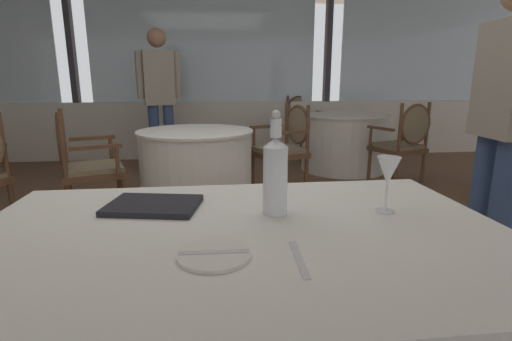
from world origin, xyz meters
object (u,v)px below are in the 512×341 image
Objects in this scene: wine_glass at (388,172)px; diner_person_1 at (505,112)px; dining_chair_2_1 at (286,142)px; water_bottle at (275,174)px; dining_chair_3_0 at (303,121)px; dining_chair_1_0 at (504,138)px; menu_book at (154,205)px; diner_person_0 at (160,93)px; dining_chair_2_0 at (81,159)px; side_plate at (214,254)px; dining_chair_3_1 at (404,139)px.

diner_person_1 is at bearing 37.31° from wine_glass.
dining_chair_2_1 reaches higher than wine_glass.
water_bottle is 0.36× the size of dining_chair_2_1.
dining_chair_1_0 is at bearing 19.02° from dining_chair_3_0.
menu_book is (-0.77, 0.13, -0.12)m from wine_glass.
menu_book is 0.32× the size of dining_chair_3_0.
diner_person_0 is 1.03× the size of diner_person_1.
dining_chair_2_0 is at bearing -118.96° from dining_chair_1_0.
diner_person_1 reaches higher than dining_chair_3_0.
side_plate is 0.20× the size of dining_chair_3_1.
side_plate is 4.01m from diner_person_0.
side_plate is 0.11× the size of diner_person_0.
wine_glass is 0.11× the size of diner_person_0.
dining_chair_3_1 reaches higher than dining_chair_2_1.
dining_chair_3_1 is at bearing 54.92° from side_plate.
wine_glass is 0.11× the size of diner_person_1.
menu_book is 0.17× the size of diner_person_0.
wine_glass reaches higher than side_plate.
water_bottle is 0.36× the size of dining_chair_3_1.
dining_chair_2_0 is 2.93m from diner_person_1.
dining_chair_3_1 is at bearing 54.91° from water_bottle.
diner_person_1 is at bearing 28.80° from water_bottle.
dining_chair_1_0 is at bearing 46.54° from menu_book.
side_plate is 0.20× the size of dining_chair_2_1.
menu_book is 0.32× the size of dining_chair_3_1.
diner_person_0 reaches higher than dining_chair_3_0.
dining_chair_3_1 reaches higher than side_plate.
dining_chair_2_1 is at bearing 77.92° from water_bottle.
dining_chair_3_0 is at bearing 73.89° from side_plate.
dining_chair_3_1 is at bearing 59.27° from menu_book.
water_bottle reaches higher than wine_glass.
dining_chair_3_0 is at bearing 79.79° from wine_glass.
diner_person_1 is at bearing 146.95° from dining_chair_3_1.
wine_glass is 0.20× the size of dining_chair_3_0.
diner_person_0 reaches higher than dining_chair_3_1.
dining_chair_3_0 is at bearing 0.00° from dining_chair_3_1.
diner_person_0 reaches higher than water_bottle.
diner_person_0 is (-2.02, -0.86, 0.46)m from dining_chair_3_0.
dining_chair_2_1 reaches higher than side_plate.
wine_glass is 1.34m from diner_person_1.
dining_chair_3_1 is (2.27, 2.56, -0.20)m from menu_book.
dining_chair_3_0 reaches higher than menu_book.
dining_chair_1_0 is 4.15m from dining_chair_2_0.
wine_glass is at bearing 130.81° from dining_chair_3_1.
dining_chair_3_0 is at bearing -126.92° from dining_chair_2_1.
dining_chair_1_0 is at bearing 59.17° from diner_person_0.
side_plate is 0.62× the size of menu_book.
dining_chair_2_0 is at bearing -25.73° from diner_person_0.
dining_chair_2_0 is (-0.83, 1.80, -0.19)m from menu_book.
menu_book reaches higher than side_plate.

